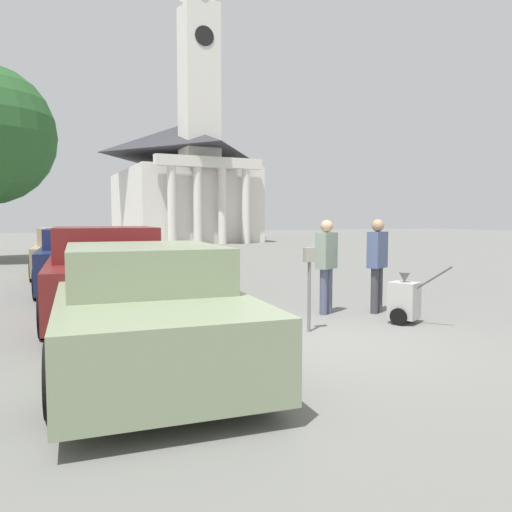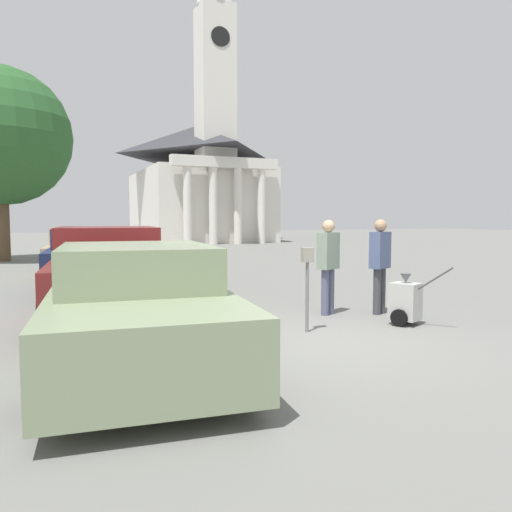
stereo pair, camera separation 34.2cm
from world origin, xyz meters
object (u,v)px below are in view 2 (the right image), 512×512
(parked_car_navy, at_px, (91,260))
(person_supervisor, at_px, (380,260))
(parked_car_maroon, at_px, (108,274))
(person_worker, at_px, (328,261))
(parked_car_sage, at_px, (136,305))
(equipment_cart, at_px, (405,301))
(parked_car_tan, at_px, (82,252))
(parking_meter, at_px, (307,273))
(church, at_px, (199,172))

(parked_car_navy, distance_m, person_supervisor, 7.24)
(parked_car_maroon, relative_size, parked_car_navy, 0.99)
(parked_car_maroon, xyz_separation_m, person_worker, (3.64, -1.56, 0.23))
(parked_car_maroon, bearing_deg, parked_car_sage, -84.85)
(person_worker, height_order, equipment_cart, person_worker)
(parked_car_navy, height_order, person_supervisor, person_supervisor)
(parked_car_tan, bearing_deg, parked_car_maroon, -84.85)
(parked_car_navy, relative_size, person_supervisor, 2.95)
(person_supervisor, relative_size, equipment_cart, 1.72)
(person_worker, relative_size, equipment_cart, 1.71)
(parked_car_maroon, height_order, parked_car_navy, parked_car_maroon)
(parking_meter, bearing_deg, parked_car_sage, -170.12)
(parked_car_maroon, height_order, person_worker, person_worker)
(church, bearing_deg, parked_car_sage, -107.59)
(parked_car_maroon, distance_m, equipment_cart, 5.19)
(person_worker, xyz_separation_m, church, (6.47, 30.39, 4.41))
(parking_meter, relative_size, church, 0.06)
(person_worker, height_order, person_supervisor, person_supervisor)
(parked_car_sage, height_order, parking_meter, parked_car_sage)
(parking_meter, distance_m, person_supervisor, 2.07)
(parked_car_tan, relative_size, parking_meter, 4.01)
(person_supervisor, bearing_deg, parked_car_navy, -76.76)
(parked_car_sage, bearing_deg, parking_meter, 15.03)
(parked_car_maroon, distance_m, person_supervisor, 4.92)
(parking_meter, height_order, equipment_cart, parking_meter)
(parking_meter, distance_m, church, 32.66)
(person_worker, bearing_deg, equipment_cart, 94.20)
(parked_car_maroon, xyz_separation_m, church, (10.12, 28.83, 4.65))
(parked_car_sage, height_order, person_worker, person_worker)
(parking_meter, distance_m, person_worker, 1.48)
(parked_car_maroon, bearing_deg, parked_car_tan, 95.15)
(person_supervisor, height_order, equipment_cart, person_supervisor)
(parked_car_sage, xyz_separation_m, parked_car_maroon, (0.00, 3.10, 0.07))
(parked_car_tan, xyz_separation_m, church, (10.12, 21.67, 4.70))
(person_supervisor, bearing_deg, equipment_cart, 53.38)
(parked_car_sage, relative_size, person_supervisor, 3.05)
(parking_meter, relative_size, person_worker, 0.76)
(parked_car_maroon, xyz_separation_m, parked_car_tan, (-0.00, 7.16, -0.06))
(parked_car_sage, bearing_deg, equipment_cart, 9.20)
(equipment_cart, bearing_deg, parked_car_navy, 98.42)
(parked_car_navy, xyz_separation_m, equipment_cart, (4.36, -6.56, -0.32))
(parked_car_navy, bearing_deg, parked_car_maroon, -84.85)
(parked_car_sage, distance_m, parked_car_tan, 10.26)
(church, bearing_deg, parked_car_tan, -115.03)
(parked_car_tan, xyz_separation_m, person_worker, (3.64, -8.72, 0.29))
(parking_meter, xyz_separation_m, equipment_cart, (1.73, -0.15, -0.52))
(parked_car_maroon, xyz_separation_m, parked_car_navy, (0.00, 3.77, -0.03))
(person_worker, bearing_deg, church, -128.11)
(parked_car_maroon, distance_m, parking_meter, 3.73)
(parked_car_sage, distance_m, equipment_cart, 4.38)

